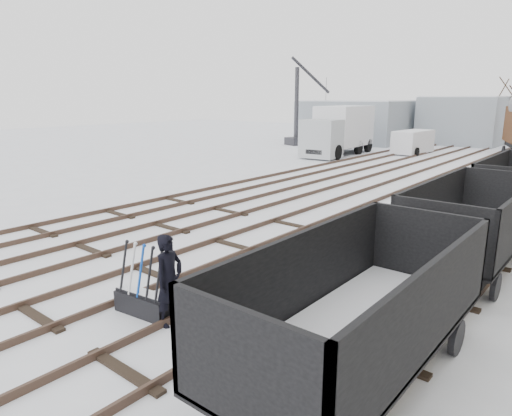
% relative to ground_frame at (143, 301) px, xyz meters
% --- Properties ---
extents(ground, '(120.00, 120.00, 0.00)m').
position_rel_ground_frame_xyz_m(ground, '(-1.54, 1.50, -0.28)').
color(ground, white).
rests_on(ground, ground).
extents(tracks, '(13.90, 52.00, 0.16)m').
position_rel_ground_frame_xyz_m(tracks, '(-1.54, 15.18, -0.21)').
color(tracks, black).
rests_on(tracks, ground).
extents(shed_left, '(10.00, 8.00, 4.10)m').
position_rel_ground_frame_xyz_m(shed_left, '(-14.54, 37.50, 1.76)').
color(shed_left, gray).
rests_on(shed_left, ground).
extents(shed_right, '(7.00, 6.00, 4.50)m').
position_rel_ground_frame_xyz_m(shed_right, '(-5.54, 41.50, 1.96)').
color(shed_right, gray).
rests_on(shed_right, ground).
extents(ground_frame, '(1.34, 0.58, 1.49)m').
position_rel_ground_frame_xyz_m(ground_frame, '(0.00, 0.00, 0.00)').
color(ground_frame, black).
rests_on(ground_frame, ground).
extents(worker, '(0.53, 0.73, 1.85)m').
position_rel_ground_frame_xyz_m(worker, '(0.75, 0.10, 0.64)').
color(worker, black).
rests_on(worker, ground).
extents(freight_wagon_a, '(2.22, 5.56, 2.27)m').
position_rel_ground_frame_xyz_m(freight_wagon_a, '(4.46, 0.75, 0.58)').
color(freight_wagon_a, black).
rests_on(freight_wagon_a, ground).
extents(freight_wagon_b, '(2.22, 5.56, 2.27)m').
position_rel_ground_frame_xyz_m(freight_wagon_b, '(4.46, 7.15, 0.58)').
color(freight_wagon_b, black).
rests_on(freight_wagon_b, ground).
extents(lorry, '(3.11, 8.38, 3.74)m').
position_rel_ground_frame_xyz_m(lorry, '(-10.39, 26.46, 1.64)').
color(lorry, black).
rests_on(lorry, ground).
extents(panel_van, '(2.05, 4.27, 1.84)m').
position_rel_ground_frame_xyz_m(panel_van, '(-6.16, 30.85, 0.67)').
color(panel_van, silver).
rests_on(panel_van, ground).
extents(crane, '(2.03, 4.76, 7.99)m').
position_rel_ground_frame_xyz_m(crane, '(-17.27, 30.82, 1.82)').
color(crane, '#2C2C30').
rests_on(crane, ground).
extents(tree_far_left, '(0.30, 0.30, 4.53)m').
position_rel_ground_frame_xyz_m(tree_far_left, '(-1.90, 43.50, 1.98)').
color(tree_far_left, black).
rests_on(tree_far_left, ground).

